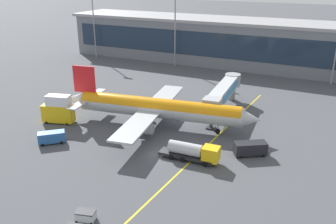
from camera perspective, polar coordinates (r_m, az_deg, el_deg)
The scene contains 12 objects.
ground_plane at distance 65.94m, azimuth -1.12°, elevation -6.79°, with size 700.00×700.00×0.00m, color #47494F.
apron_lead_in_line at distance 65.43m, azimuth 4.35°, elevation -7.09°, with size 0.30×80.00×0.01m, color yellow.
terminal_building at distance 127.01m, azimuth 20.71°, elevation 9.48°, with size 171.93×20.18×15.61m.
main_airliner at distance 76.22m, azimuth -1.68°, elevation 0.63°, with size 42.85×34.07×11.96m.
jet_bridge at distance 84.86m, azimuth 8.85°, elevation 3.29°, with size 5.25×23.44×6.81m.
fuel_tanker at distance 63.41m, azimuth 3.99°, elevation -6.29°, with size 10.91×3.07×3.25m.
crew_van at distance 73.22m, azimuth -18.02°, elevation -3.77°, with size 5.12×4.91×2.30m.
lavatory_truck at distance 66.93m, azimuth 12.98°, elevation -5.56°, with size 6.13×5.06×2.50m.
catering_lift at distance 81.88m, azimuth -16.96°, elevation 0.38°, with size 7.23×4.32×6.30m.
baggage_cart_1 at distance 51.15m, azimuth -12.90°, elevation -15.67°, with size 2.97×2.22×1.48m.
apron_light_mast_1 at distance 142.19m, azimuth -11.70°, elevation 14.22°, with size 2.80×0.50×24.69m.
apron_light_mast_2 at distance 124.88m, azimuth 1.13°, elevation 13.65°, with size 2.80×0.50×24.53m.
Camera 1 is at (26.45, -51.73, 31.19)m, focal length 38.55 mm.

